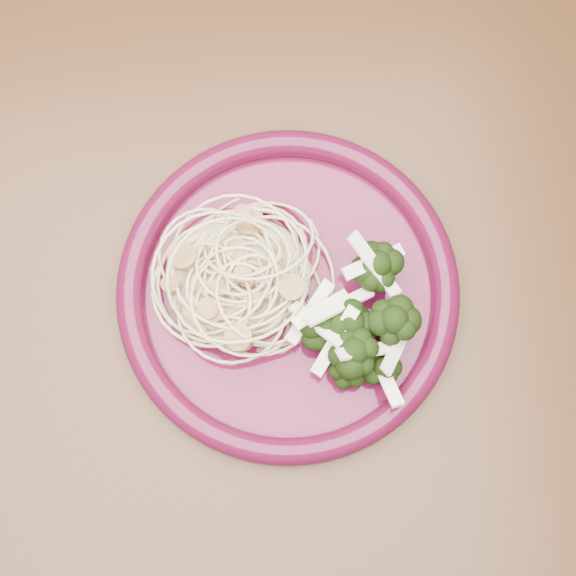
# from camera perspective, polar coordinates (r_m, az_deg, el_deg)

# --- Properties ---
(dining_table) EXTENTS (1.20, 0.80, 0.75)m
(dining_table) POSITION_cam_1_polar(r_m,az_deg,el_deg) (0.72, -6.29, -8.44)
(dining_table) COLOR #472814
(dining_table) RESTS_ON ground
(dinner_plate) EXTENTS (0.35, 0.35, 0.02)m
(dinner_plate) POSITION_cam_1_polar(r_m,az_deg,el_deg) (0.62, 0.00, -0.22)
(dinner_plate) COLOR #500B28
(dinner_plate) RESTS_ON dining_table
(spaghetti_pile) EXTENTS (0.15, 0.14, 0.03)m
(spaghetti_pile) POSITION_cam_1_polar(r_m,az_deg,el_deg) (0.62, -3.64, 1.00)
(spaghetti_pile) COLOR beige
(spaghetti_pile) RESTS_ON dinner_plate
(scallop_cluster) EXTENTS (0.14, 0.14, 0.03)m
(scallop_cluster) POSITION_cam_1_polar(r_m,az_deg,el_deg) (0.59, -3.83, 1.74)
(scallop_cluster) COLOR #A87945
(scallop_cluster) RESTS_ON spaghetti_pile
(broccoli_pile) EXTENTS (0.12, 0.14, 0.04)m
(broccoli_pile) POSITION_cam_1_polar(r_m,az_deg,el_deg) (0.60, 4.56, -1.11)
(broccoli_pile) COLOR black
(broccoli_pile) RESTS_ON dinner_plate
(onion_garnish) EXTENTS (0.08, 0.09, 0.05)m
(onion_garnish) POSITION_cam_1_polar(r_m,az_deg,el_deg) (0.58, 4.77, -0.52)
(onion_garnish) COLOR white
(onion_garnish) RESTS_ON broccoli_pile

